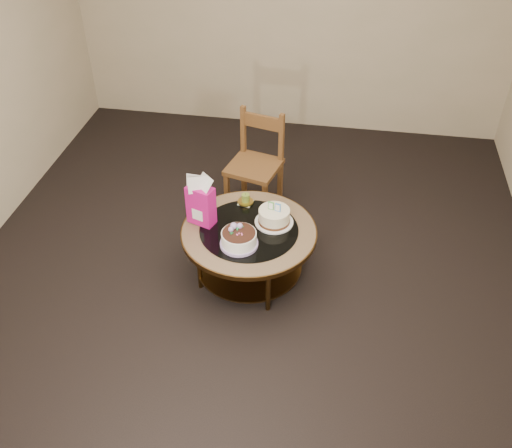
% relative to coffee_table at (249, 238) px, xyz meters
% --- Properties ---
extents(ground, '(5.00, 5.00, 0.00)m').
position_rel_coffee_table_xyz_m(ground, '(-0.00, 0.00, -0.38)').
color(ground, black).
rests_on(ground, ground).
extents(room_walls, '(4.52, 5.02, 2.61)m').
position_rel_coffee_table_xyz_m(room_walls, '(-0.00, 0.00, 1.16)').
color(room_walls, '#C0AD91').
rests_on(room_walls, ground).
extents(coffee_table, '(1.02, 1.02, 0.46)m').
position_rel_coffee_table_xyz_m(coffee_table, '(0.00, 0.00, 0.00)').
color(coffee_table, brown).
rests_on(coffee_table, ground).
extents(decorated_cake, '(0.28, 0.28, 0.16)m').
position_rel_coffee_table_xyz_m(decorated_cake, '(-0.04, -0.18, 0.13)').
color(decorated_cake, '#AC90CC').
rests_on(decorated_cake, coffee_table).
extents(cream_cake, '(0.29, 0.29, 0.18)m').
position_rel_coffee_table_xyz_m(cream_cake, '(0.17, 0.11, 0.14)').
color(cream_cake, white).
rests_on(cream_cake, coffee_table).
extents(gift_bag, '(0.23, 0.19, 0.40)m').
position_rel_coffee_table_xyz_m(gift_bag, '(-0.36, 0.03, 0.28)').
color(gift_bag, '#D31384').
rests_on(gift_bag, coffee_table).
extents(pillar_candle, '(0.13, 0.13, 0.09)m').
position_rel_coffee_table_xyz_m(pillar_candle, '(-0.08, 0.32, 0.11)').
color(pillar_candle, '#CDB454').
rests_on(pillar_candle, coffee_table).
extents(dining_chair, '(0.51, 0.51, 0.90)m').
position_rel_coffee_table_xyz_m(dining_chair, '(-0.10, 0.90, 0.08)').
color(dining_chair, brown).
rests_on(dining_chair, ground).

